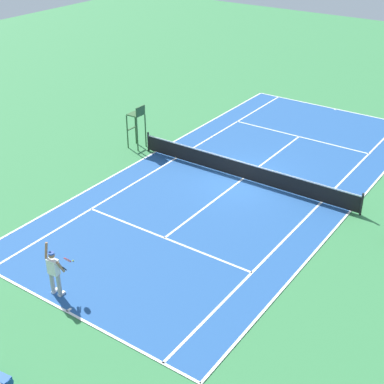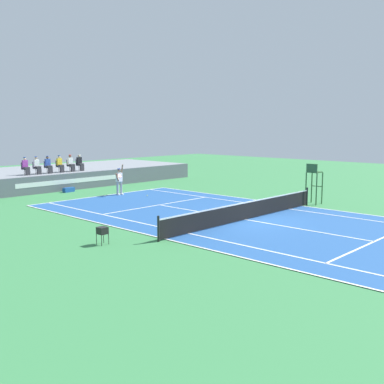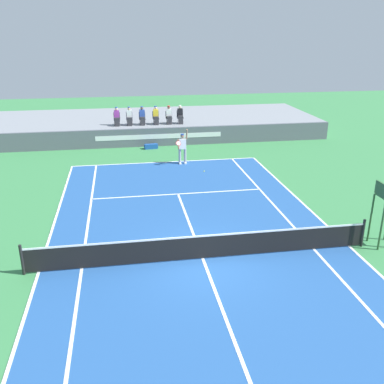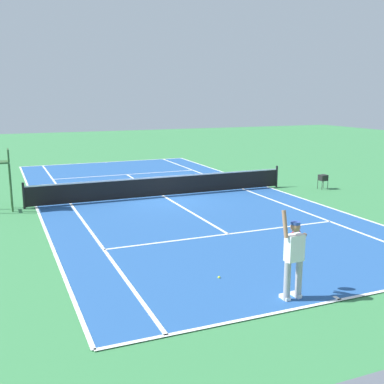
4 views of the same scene
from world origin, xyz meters
name	(u,v)px [view 1 (image 1 of 4)]	position (x,y,z in m)	size (l,w,h in m)	color
ground_plane	(243,179)	(0.00, 0.00, 0.00)	(80.00, 80.00, 0.00)	#387F47
court	(243,179)	(0.00, 0.00, 0.01)	(11.08, 23.88, 0.03)	#235193
net	(243,170)	(0.00, 0.00, 0.52)	(11.98, 0.10, 1.07)	black
tennis_player	(54,272)	(0.95, 11.41, 0.99)	(0.76, 0.66, 2.08)	#9E9EA3
tennis_ball	(73,261)	(1.93, 9.69, 0.03)	(0.07, 0.07, 0.07)	#D1E533
umpire_chair	(137,121)	(6.68, 0.00, 1.56)	(0.77, 0.77, 2.44)	#2D562D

